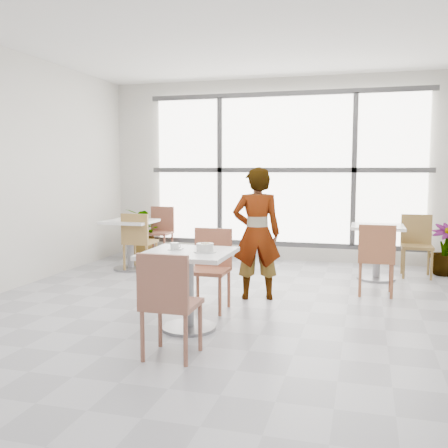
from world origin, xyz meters
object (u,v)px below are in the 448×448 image
(plant_left, at_px, (142,233))
(plant_right, at_px, (445,249))
(coffee_cup, at_px, (175,247))
(bg_table_left, at_px, (130,238))
(person, at_px, (257,234))
(bg_chair_right_near, at_px, (376,255))
(bg_table_right, at_px, (377,244))
(main_table, at_px, (188,275))
(chair_far, at_px, (210,263))
(bg_chair_left_far, at_px, (160,228))
(chair_near, at_px, (168,298))
(oatmeal_bowl, at_px, (205,248))
(bg_chair_right_far, at_px, (417,241))
(bg_chair_left_near, at_px, (138,238))

(plant_left, bearing_deg, plant_right, -1.40)
(coffee_cup, xyz_separation_m, bg_table_left, (-1.66, 2.46, -0.29))
(bg_table_left, relative_size, plant_left, 0.88)
(person, relative_size, bg_chair_right_near, 1.77)
(bg_table_right, bearing_deg, main_table, -122.38)
(chair_far, height_order, bg_table_right, chair_far)
(coffee_cup, relative_size, person, 0.10)
(bg_chair_right_near, bearing_deg, bg_chair_left_far, -27.62)
(bg_chair_left_far, bearing_deg, bg_table_left, -90.89)
(bg_table_right, distance_m, plant_left, 3.88)
(bg_chair_left_far, bearing_deg, chair_near, -66.72)
(oatmeal_bowl, distance_m, bg_chair_left_far, 4.16)
(chair_far, xyz_separation_m, bg_table_left, (-1.80, 1.76, -0.01))
(plant_right, bearing_deg, oatmeal_bowl, -127.25)
(bg_chair_right_near, bearing_deg, plant_right, -122.49)
(bg_chair_right_near, xyz_separation_m, bg_chair_right_far, (0.57, 1.38, 0.00))
(bg_chair_left_far, distance_m, plant_right, 4.53)
(coffee_cup, bearing_deg, plant_right, 48.90)
(bg_table_right, height_order, plant_right, bg_table_right)
(bg_table_right, bearing_deg, oatmeal_bowl, -119.76)
(bg_table_left, bearing_deg, coffee_cup, -55.96)
(plant_right, bearing_deg, chair_far, -136.60)
(bg_chair_left_near, distance_m, bg_chair_right_near, 3.43)
(main_table, height_order, chair_far, chair_far)
(coffee_cup, bearing_deg, person, 66.88)
(bg_table_right, relative_size, plant_left, 0.88)
(bg_chair_left_near, bearing_deg, person, 151.40)
(bg_table_right, height_order, plant_left, plant_left)
(plant_left, bearing_deg, person, -41.38)
(bg_chair_left_near, bearing_deg, bg_table_right, -173.83)
(person, xyz_separation_m, bg_chair_left_near, (-2.02, 1.10, -0.27))
(person, xyz_separation_m, bg_chair_right_near, (1.35, 0.49, -0.27))
(bg_chair_right_near, bearing_deg, main_table, 46.06)
(main_table, relative_size, oatmeal_bowl, 3.81)
(bg_table_right, xyz_separation_m, plant_right, (0.96, 0.56, -0.11))
(bg_chair_left_near, bearing_deg, bg_table_left, -31.07)
(chair_far, height_order, bg_chair_right_far, same)
(bg_table_left, height_order, bg_table_right, same)
(person, distance_m, bg_chair_left_far, 3.21)
(bg_table_right, bearing_deg, bg_chair_left_near, -173.83)
(chair_near, height_order, person, person)
(main_table, xyz_separation_m, person, (0.38, 1.31, 0.25))
(coffee_cup, height_order, bg_table_right, coffee_cup)
(bg_table_left, relative_size, bg_chair_right_far, 0.86)
(bg_chair_left_near, xyz_separation_m, bg_chair_right_near, (3.38, -0.61, 0.00))
(chair_far, distance_m, bg_chair_right_far, 3.35)
(plant_right, bearing_deg, main_table, -129.10)
(bg_chair_right_near, bearing_deg, chair_near, 57.76)
(person, height_order, bg_chair_left_far, person)
(oatmeal_bowl, distance_m, coffee_cup, 0.33)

